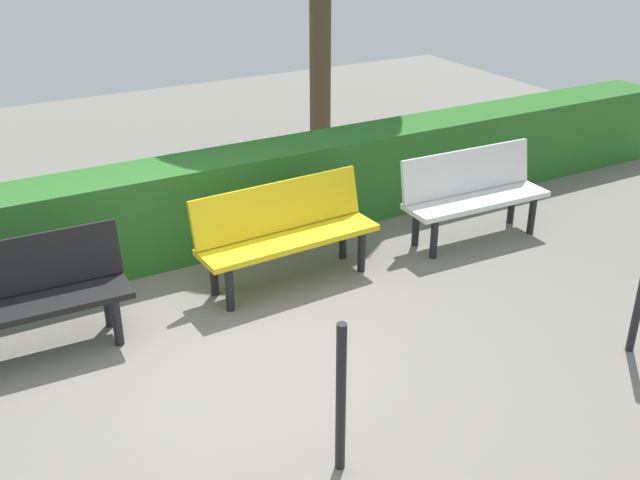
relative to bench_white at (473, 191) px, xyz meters
name	(u,v)px	position (x,y,z in m)	size (l,w,h in m)	color
ground_plane	(211,357)	(3.01, 0.71, -0.48)	(16.00, 16.00, 0.00)	gray
bench_white	(473,191)	(0.00, 0.00, 0.00)	(1.49, 0.51, 0.86)	white
bench_yellow	(285,229)	(1.98, -0.10, 0.00)	(1.62, 0.54, 0.86)	yellow
bench_black	(21,294)	(4.14, -0.04, 0.00)	(1.52, 0.51, 0.86)	black
hedge_row	(229,200)	(2.10, -1.04, -0.04)	(11.15, 0.59, 0.89)	#2D6B28
railing_post_mid	(341,399)	(2.77, 2.16, 0.02)	(0.06, 0.06, 1.00)	black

